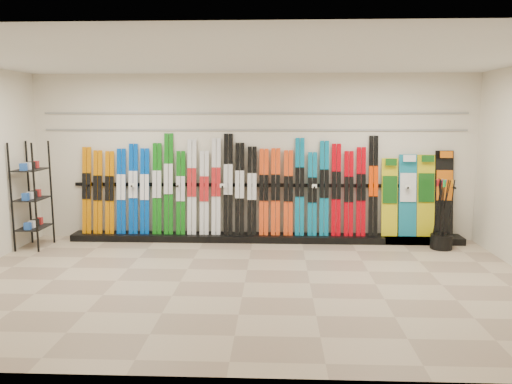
{
  "coord_description": "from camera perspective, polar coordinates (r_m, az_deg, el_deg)",
  "views": [
    {
      "loc": [
        0.42,
        -6.54,
        2.27
      ],
      "look_at": [
        0.11,
        1.0,
        1.1
      ],
      "focal_mm": 35.0,
      "sensor_mm": 36.0,
      "label": 1
    }
  ],
  "objects": [
    {
      "name": "ceiling",
      "position": [
        6.59,
        -1.39,
        15.17
      ],
      "size": [
        8.0,
        8.0,
        0.0
      ],
      "primitive_type": "plane",
      "rotation": [
        3.14,
        0.0,
        0.0
      ],
      "color": "silver",
      "rests_on": "back_wall"
    },
    {
      "name": "floor",
      "position": [
        6.93,
        -1.29,
        -10.3
      ],
      "size": [
        8.0,
        8.0,
        0.0
      ],
      "primitive_type": "plane",
      "color": "gray",
      "rests_on": "ground"
    },
    {
      "name": "back_wall",
      "position": [
        9.08,
        -0.32,
        3.95
      ],
      "size": [
        8.0,
        0.0,
        8.0
      ],
      "primitive_type": "plane",
      "rotation": [
        1.57,
        0.0,
        0.0
      ],
      "color": "beige",
      "rests_on": "floor"
    },
    {
      "name": "ski_rack_base",
      "position": [
        9.09,
        1.04,
        -5.25
      ],
      "size": [
        8.0,
        0.4,
        0.12
      ],
      "primitive_type": "cube",
      "color": "black",
      "rests_on": "floor"
    },
    {
      "name": "slatwall_rail_1",
      "position": [
        9.03,
        -0.33,
        9.01
      ],
      "size": [
        7.6,
        0.02,
        0.03
      ],
      "primitive_type": "cube",
      "color": "gray",
      "rests_on": "back_wall"
    },
    {
      "name": "skis",
      "position": [
        9.02,
        -3.11,
        0.25
      ],
      "size": [
        5.37,
        0.26,
        1.82
      ],
      "color": "#C46A00",
      "rests_on": "ski_rack_base"
    },
    {
      "name": "ski_poles",
      "position": [
        9.0,
        20.45,
        -2.38
      ],
      "size": [
        0.32,
        0.31,
        1.18
      ],
      "color": "black",
      "rests_on": "pole_bin"
    },
    {
      "name": "snowboards",
      "position": [
        9.35,
        18.03,
        -0.38
      ],
      "size": [
        1.26,
        0.24,
        1.52
      ],
      "color": "gold",
      "rests_on": "ski_rack_base"
    },
    {
      "name": "pole_bin",
      "position": [
        9.13,
        20.41,
        -5.34
      ],
      "size": [
        0.36,
        0.36,
        0.25
      ],
      "primitive_type": "cylinder",
      "color": "black",
      "rests_on": "floor"
    },
    {
      "name": "accessory_rack",
      "position": [
        9.33,
        -24.23,
        -0.33
      ],
      "size": [
        0.4,
        0.6,
        1.82
      ],
      "primitive_type": "cube",
      "color": "black",
      "rests_on": "floor"
    },
    {
      "name": "slatwall_rail_0",
      "position": [
        9.03,
        -0.33,
        7.1
      ],
      "size": [
        7.6,
        0.02,
        0.03
      ],
      "primitive_type": "cube",
      "color": "gray",
      "rests_on": "back_wall"
    }
  ]
}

